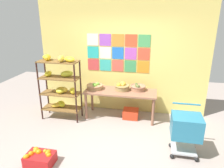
% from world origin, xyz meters
% --- Properties ---
extents(ground, '(9.57, 9.57, 0.00)m').
position_xyz_m(ground, '(0.00, 0.00, 0.00)').
color(ground, gray).
extents(back_wall_with_art, '(4.23, 0.07, 2.97)m').
position_xyz_m(back_wall_with_art, '(-0.00, 1.81, 1.48)').
color(back_wall_with_art, '#E4CE68').
rests_on(back_wall_with_art, ground).
extents(banana_shelf_unit, '(0.94, 0.44, 1.58)m').
position_xyz_m(banana_shelf_unit, '(-1.34, 1.07, 0.90)').
color(banana_shelf_unit, '#331B16').
rests_on(banana_shelf_unit, ground).
extents(display_table, '(1.72, 0.63, 0.70)m').
position_xyz_m(display_table, '(0.06, 1.36, 0.62)').
color(display_table, '#8F5F47').
rests_on(display_table, ground).
extents(fruit_basket_back_left, '(0.37, 0.37, 0.17)m').
position_xyz_m(fruit_basket_back_left, '(0.46, 1.49, 0.77)').
color(fruit_basket_back_left, '#A46F51').
rests_on(fruit_basket_back_left, display_table).
extents(fruit_basket_left, '(0.36, 0.36, 0.20)m').
position_xyz_m(fruit_basket_left, '(0.08, 1.43, 0.78)').
color(fruit_basket_left, '#957B4B').
rests_on(fruit_basket_left, display_table).
extents(fruit_basket_back_right, '(0.41, 0.41, 0.16)m').
position_xyz_m(fruit_basket_back_right, '(-0.58, 1.38, 0.76)').
color(fruit_basket_back_right, '#A47D50').
rests_on(fruit_basket_back_right, display_table).
extents(produce_crate_under_table, '(0.37, 0.32, 0.22)m').
position_xyz_m(produce_crate_under_table, '(0.32, 1.37, 0.11)').
color(produce_crate_under_table, red).
rests_on(produce_crate_under_table, ground).
extents(orange_crate_foreground, '(0.47, 0.34, 0.26)m').
position_xyz_m(orange_crate_foreground, '(-1.01, -0.60, 0.12)').
color(orange_crate_foreground, red).
rests_on(orange_crate_foreground, ground).
extents(shopping_cart, '(0.51, 0.48, 0.91)m').
position_xyz_m(shopping_cart, '(1.43, 0.17, 0.54)').
color(shopping_cart, black).
rests_on(shopping_cart, ground).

